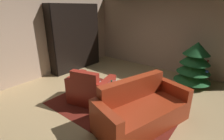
% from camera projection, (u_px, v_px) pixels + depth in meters
% --- Properties ---
extents(ground_plane, '(7.06, 7.06, 0.00)m').
position_uv_depth(ground_plane, '(111.00, 101.00, 4.12)').
color(ground_plane, tan).
extents(wall_back, '(5.55, 0.06, 2.54)m').
position_uv_depth(wall_back, '(164.00, 34.00, 5.84)').
color(wall_back, tan).
rests_on(wall_back, ground).
extents(wall_left, '(0.06, 6.00, 2.54)m').
position_uv_depth(wall_left, '(42.00, 37.00, 5.26)').
color(wall_left, tan).
rests_on(wall_left, ground).
extents(area_rug, '(2.82, 1.99, 0.01)m').
position_uv_depth(area_rug, '(114.00, 105.00, 3.94)').
color(area_rug, maroon).
rests_on(area_rug, ground).
extents(bookshelf_unit, '(0.38, 1.99, 2.26)m').
position_uv_depth(bookshelf_unit, '(78.00, 38.00, 6.05)').
color(bookshelf_unit, black).
rests_on(bookshelf_unit, ground).
extents(armchair_red, '(1.13, 0.92, 0.86)m').
position_uv_depth(armchair_red, '(91.00, 90.00, 3.99)').
color(armchair_red, maroon).
rests_on(armchair_red, ground).
extents(couch_red, '(1.33, 2.01, 0.87)m').
position_uv_depth(couch_red, '(141.00, 110.00, 3.24)').
color(couch_red, '#982D14').
rests_on(couch_red, ground).
extents(coffee_table, '(0.76, 0.76, 0.47)m').
position_uv_depth(coffee_table, '(110.00, 88.00, 3.84)').
color(coffee_table, black).
rests_on(coffee_table, ground).
extents(book_stack_on_table, '(0.21, 0.17, 0.08)m').
position_uv_depth(book_stack_on_table, '(110.00, 86.00, 3.77)').
color(book_stack_on_table, gray).
rests_on(book_stack_on_table, coffee_table).
extents(bottle_on_table, '(0.08, 0.08, 0.24)m').
position_uv_depth(bottle_on_table, '(112.00, 87.00, 3.60)').
color(bottle_on_table, '#0F512D').
rests_on(bottle_on_table, coffee_table).
extents(decorated_tree, '(1.00, 1.00, 1.28)m').
position_uv_depth(decorated_tree, '(194.00, 64.00, 4.73)').
color(decorated_tree, brown).
rests_on(decorated_tree, ground).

